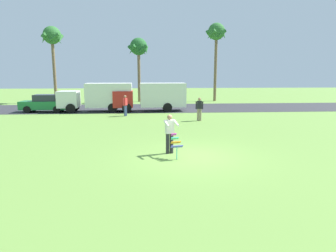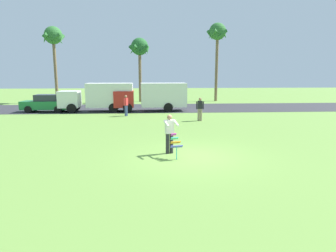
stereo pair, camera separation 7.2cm
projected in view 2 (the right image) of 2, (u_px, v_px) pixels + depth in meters
The scene contains 12 objects.
ground_plane at pixel (192, 157), 12.47m from camera, with size 120.00×120.00×0.00m, color olive.
road_strip at pixel (167, 108), 30.18m from camera, with size 120.00×8.00×0.01m, color #2D2D33.
person_kite_flyer at pixel (170, 132), 12.81m from camera, with size 0.65×0.73×1.73m.
kite_held at pixel (176, 143), 12.09m from camera, with size 0.53×0.68×1.02m.
parked_car_green at pixel (46, 104), 26.95m from camera, with size 4.21×1.84×1.60m.
parked_truck_white_box at pixel (101, 96), 27.17m from camera, with size 6.75×2.24×2.62m.
parked_truck_red_cab at pixel (155, 96), 27.49m from camera, with size 6.77×2.28×2.62m.
palm_tree_left_near at pixel (53, 39), 34.92m from camera, with size 2.58×2.71×9.04m.
palm_tree_right_near at pixel (140, 49), 35.85m from camera, with size 2.58×2.71×7.80m.
palm_tree_centre_far at pixel (217, 35), 36.45m from camera, with size 2.58×2.71×9.71m.
person_walker_near at pixel (126, 105), 24.27m from camera, with size 0.36×0.52×1.73m.
person_walker_far at pixel (200, 108), 21.81m from camera, with size 0.56×0.28×1.73m.
Camera 2 is at (-1.83, -11.95, 3.48)m, focal length 31.31 mm.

